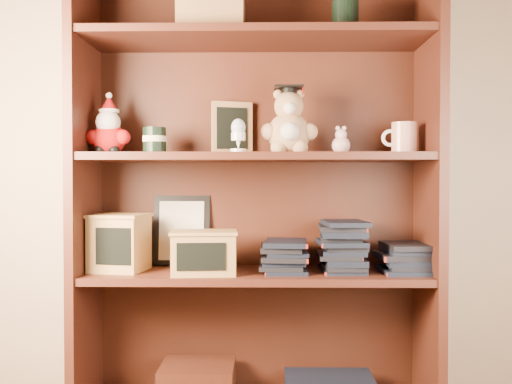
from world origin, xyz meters
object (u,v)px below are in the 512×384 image
teacher_mug (403,138)px  treats_box (120,242)px  bookcase (256,203)px  grad_teddy_bear (289,127)px

teacher_mug → treats_box: (-0.96, -0.00, -0.35)m
teacher_mug → treats_box: teacher_mug is taller
bookcase → treats_box: bearing=-173.7°
teacher_mug → bookcase: bearing=174.2°
grad_teddy_bear → teacher_mug: size_ratio=1.97×
bookcase → grad_teddy_bear: size_ratio=6.84×
bookcase → teacher_mug: (0.50, -0.05, 0.22)m
grad_teddy_bear → treats_box: grad_teddy_bear is taller
bookcase → teacher_mug: bearing=-5.8°
bookcase → grad_teddy_bear: 0.29m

